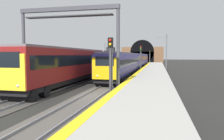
{
  "coord_description": "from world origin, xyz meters",
  "views": [
    {
      "loc": [
        -16.19,
        -5.25,
        3.44
      ],
      "look_at": [
        10.44,
        0.68,
        1.51
      ],
      "focal_mm": 33.57,
      "sensor_mm": 36.0,
      "label": 1
    }
  ],
  "objects_px": {
    "train_main_approaching": "(135,61)",
    "train_adjacent_platform": "(97,61)",
    "railway_signal_mid": "(141,56)",
    "catenary_mast_near": "(166,52)",
    "overhead_signal_gantry": "(68,29)",
    "catenary_mast_far": "(105,54)",
    "railway_signal_near": "(111,64)",
    "railway_signal_far": "(150,56)"
  },
  "relations": [
    {
      "from": "railway_signal_mid",
      "to": "train_adjacent_platform",
      "type": "bearing_deg",
      "value": -36.47
    },
    {
      "from": "train_adjacent_platform",
      "to": "catenary_mast_near",
      "type": "xyz_separation_m",
      "value": [
        13.2,
        -11.56,
        1.6
      ]
    },
    {
      "from": "train_adjacent_platform",
      "to": "railway_signal_mid",
      "type": "height_order",
      "value": "railway_signal_mid"
    },
    {
      "from": "overhead_signal_gantry",
      "to": "catenary_mast_near",
      "type": "height_order",
      "value": "catenary_mast_near"
    },
    {
      "from": "train_main_approaching",
      "to": "catenary_mast_near",
      "type": "height_order",
      "value": "catenary_mast_near"
    },
    {
      "from": "railway_signal_near",
      "to": "catenary_mast_near",
      "type": "relative_size",
      "value": 0.6
    },
    {
      "from": "railway_signal_mid",
      "to": "catenary_mast_far",
      "type": "height_order",
      "value": "catenary_mast_far"
    },
    {
      "from": "railway_signal_far",
      "to": "catenary_mast_near",
      "type": "bearing_deg",
      "value": 7.31
    },
    {
      "from": "overhead_signal_gantry",
      "to": "railway_signal_far",
      "type": "bearing_deg",
      "value": -3.44
    },
    {
      "from": "railway_signal_mid",
      "to": "railway_signal_near",
      "type": "bearing_deg",
      "value": 0.0
    },
    {
      "from": "train_main_approaching",
      "to": "train_adjacent_platform",
      "type": "bearing_deg",
      "value": -16.32
    },
    {
      "from": "railway_signal_near",
      "to": "catenary_mast_far",
      "type": "xyz_separation_m",
      "value": [
        50.21,
        13.32,
        1.09
      ]
    },
    {
      "from": "railway_signal_near",
      "to": "catenary_mast_near",
      "type": "distance_m",
      "value": 31.61
    },
    {
      "from": "railway_signal_near",
      "to": "train_main_approaching",
      "type": "bearing_deg",
      "value": -176.97
    },
    {
      "from": "railway_signal_far",
      "to": "catenary_mast_far",
      "type": "distance_m",
      "value": 24.39
    },
    {
      "from": "railway_signal_near",
      "to": "overhead_signal_gantry",
      "type": "distance_m",
      "value": 5.36
    },
    {
      "from": "overhead_signal_gantry",
      "to": "train_adjacent_platform",
      "type": "bearing_deg",
      "value": 8.3
    },
    {
      "from": "overhead_signal_gantry",
      "to": "catenary_mast_far",
      "type": "height_order",
      "value": "overhead_signal_gantry"
    },
    {
      "from": "train_main_approaching",
      "to": "train_adjacent_platform",
      "type": "distance_m",
      "value": 16.3
    },
    {
      "from": "railway_signal_mid",
      "to": "catenary_mast_near",
      "type": "height_order",
      "value": "catenary_mast_near"
    },
    {
      "from": "train_main_approaching",
      "to": "catenary_mast_far",
      "type": "height_order",
      "value": "catenary_mast_far"
    },
    {
      "from": "train_adjacent_platform",
      "to": "catenary_mast_far",
      "type": "distance_m",
      "value": 32.99
    },
    {
      "from": "railway_signal_near",
      "to": "railway_signal_far",
      "type": "bearing_deg",
      "value": -180.0
    },
    {
      "from": "overhead_signal_gantry",
      "to": "railway_signal_mid",
      "type": "bearing_deg",
      "value": -9.41
    },
    {
      "from": "overhead_signal_gantry",
      "to": "catenary_mast_near",
      "type": "distance_m",
      "value": 30.84
    },
    {
      "from": "overhead_signal_gantry",
      "to": "catenary_mast_near",
      "type": "xyz_separation_m",
      "value": [
        29.39,
        -9.2,
        -1.65
      ]
    },
    {
      "from": "train_main_approaching",
      "to": "overhead_signal_gantry",
      "type": "height_order",
      "value": "overhead_signal_gantry"
    },
    {
      "from": "train_adjacent_platform",
      "to": "catenary_mast_far",
      "type": "xyz_separation_m",
      "value": [
        32.24,
        6.83,
        1.44
      ]
    },
    {
      "from": "catenary_mast_far",
      "to": "train_main_approaching",
      "type": "bearing_deg",
      "value": -145.24
    },
    {
      "from": "train_main_approaching",
      "to": "overhead_signal_gantry",
      "type": "distance_m",
      "value": 32.06
    },
    {
      "from": "train_adjacent_platform",
      "to": "catenary_mast_near",
      "type": "height_order",
      "value": "catenary_mast_near"
    },
    {
      "from": "railway_signal_mid",
      "to": "catenary_mast_near",
      "type": "xyz_separation_m",
      "value": [
        4.41,
        -5.06,
        0.83
      ]
    },
    {
      "from": "railway_signal_mid",
      "to": "overhead_signal_gantry",
      "type": "height_order",
      "value": "overhead_signal_gantry"
    },
    {
      "from": "catenary_mast_near",
      "to": "catenary_mast_far",
      "type": "distance_m",
      "value": 26.47
    },
    {
      "from": "train_adjacent_platform",
      "to": "railway_signal_near",
      "type": "xyz_separation_m",
      "value": [
        -17.97,
        -6.5,
        0.35
      ]
    },
    {
      "from": "train_main_approaching",
      "to": "overhead_signal_gantry",
      "type": "bearing_deg",
      "value": -3.73
    },
    {
      "from": "train_main_approaching",
      "to": "catenary_mast_far",
      "type": "bearing_deg",
      "value": -144.72
    },
    {
      "from": "railway_signal_near",
      "to": "overhead_signal_gantry",
      "type": "height_order",
      "value": "overhead_signal_gantry"
    },
    {
      "from": "overhead_signal_gantry",
      "to": "catenary_mast_far",
      "type": "relative_size",
      "value": 1.19
    },
    {
      "from": "train_adjacent_platform",
      "to": "railway_signal_far",
      "type": "distance_m",
      "value": 53.07
    },
    {
      "from": "overhead_signal_gantry",
      "to": "catenary_mast_near",
      "type": "relative_size",
      "value": 1.14
    },
    {
      "from": "railway_signal_far",
      "to": "train_main_approaching",
      "type": "bearing_deg",
      "value": -2.74
    }
  ]
}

